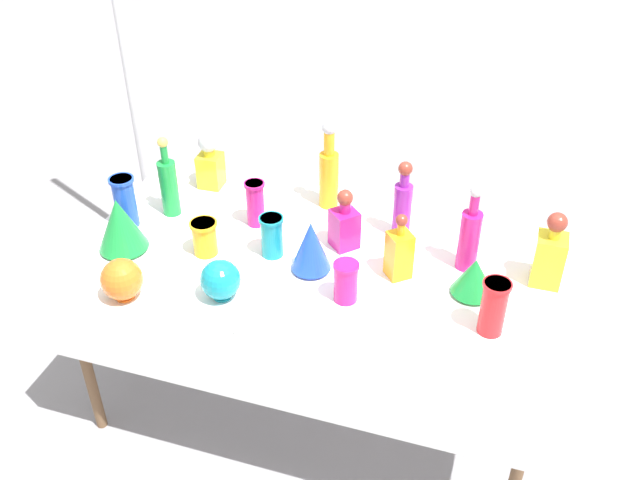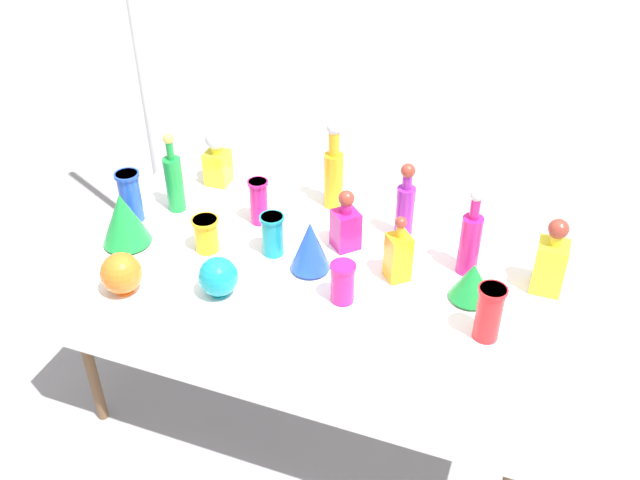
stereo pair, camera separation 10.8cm
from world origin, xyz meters
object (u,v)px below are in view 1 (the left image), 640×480
at_px(slender_vase_0, 272,235).
at_px(cardboard_box_behind_left, 435,261).
at_px(round_bowl_0, 220,280).
at_px(square_decanter_1, 344,224).
at_px(slender_vase_4, 255,202).
at_px(fluted_vase_1, 474,276).
at_px(tall_bottle_2, 329,172).
at_px(tall_bottle_1, 470,236).
at_px(fluted_vase_2, 120,224).
at_px(square_decanter_0, 210,162).
at_px(slender_vase_2, 494,306).
at_px(square_decanter_3, 399,252).
at_px(slender_vase_5, 346,281).
at_px(round_bowl_1, 122,279).
at_px(canopy_pole, 133,99).
at_px(slender_vase_1, 125,201).
at_px(fluted_vase_0, 311,246).
at_px(tall_bottle_0, 403,204).
at_px(tall_bottle_3, 169,185).
at_px(slender_vase_3, 205,236).
at_px(square_decanter_2, 550,254).

bearing_deg(slender_vase_0, cardboard_box_behind_left, 60.13).
bearing_deg(round_bowl_0, square_decanter_1, 52.87).
xyz_separation_m(slender_vase_4, fluted_vase_1, (0.91, -0.18, -0.02)).
xyz_separation_m(tall_bottle_2, slender_vase_0, (-0.10, -0.40, -0.07)).
xyz_separation_m(tall_bottle_1, fluted_vase_2, (-1.29, -0.29, -0.02)).
xyz_separation_m(square_decanter_0, slender_vase_2, (1.29, -0.58, -0.01)).
bearing_deg(square_decanter_3, fluted_vase_2, -171.28).
bearing_deg(round_bowl_0, fluted_vase_1, 18.82).
height_order(slender_vase_5, round_bowl_1, round_bowl_1).
distance_m(round_bowl_0, cardboard_box_behind_left, 1.51).
xyz_separation_m(slender_vase_5, canopy_pole, (-1.36, 0.94, 0.10)).
relative_size(square_decanter_3, round_bowl_1, 1.69).
height_order(slender_vase_1, cardboard_box_behind_left, slender_vase_1).
bearing_deg(fluted_vase_2, fluted_vase_0, 7.34).
distance_m(fluted_vase_0, round_bowl_0, 0.36).
bearing_deg(tall_bottle_0, tall_bottle_1, -24.82).
relative_size(tall_bottle_0, tall_bottle_2, 0.85).
distance_m(tall_bottle_0, cardboard_box_behind_left, 0.97).
distance_m(tall_bottle_2, tall_bottle_3, 0.66).
height_order(tall_bottle_0, square_decanter_1, tall_bottle_0).
bearing_deg(tall_bottle_1, tall_bottle_2, 157.62).
relative_size(square_decanter_0, round_bowl_1, 1.63).
bearing_deg(cardboard_box_behind_left, square_decanter_1, -109.69).
distance_m(slender_vase_1, slender_vase_3, 0.40).
distance_m(square_decanter_0, square_decanter_2, 1.48).
bearing_deg(fluted_vase_2, square_decanter_2, 10.33).
height_order(round_bowl_1, cardboard_box_behind_left, round_bowl_1).
relative_size(tall_bottle_1, square_decanter_1, 1.40).
distance_m(fluted_vase_0, fluted_vase_1, 0.60).
distance_m(round_bowl_0, canopy_pole, 1.42).
distance_m(tall_bottle_3, round_bowl_0, 0.62).
bearing_deg(tall_bottle_1, square_decanter_2, -0.57).
bearing_deg(slender_vase_2, slender_vase_4, 159.99).
bearing_deg(square_decanter_1, fluted_vase_2, -160.95).
xyz_separation_m(slender_vase_2, slender_vase_3, (-1.10, 0.11, -0.03)).
xyz_separation_m(tall_bottle_0, fluted_vase_1, (0.32, -0.28, -0.07)).
bearing_deg(fluted_vase_2, fluted_vase_1, 5.80).
relative_size(slender_vase_0, round_bowl_1, 1.08).
distance_m(slender_vase_1, fluted_vase_2, 0.17).
distance_m(slender_vase_3, fluted_vase_0, 0.42).
xyz_separation_m(slender_vase_0, fluted_vase_0, (0.17, -0.05, 0.02)).
xyz_separation_m(slender_vase_0, slender_vase_2, (0.85, -0.18, 0.02)).
relative_size(square_decanter_1, square_decanter_3, 0.94).
xyz_separation_m(square_decanter_1, round_bowl_1, (-0.66, -0.54, -0.02)).
height_order(square_decanter_2, canopy_pole, canopy_pole).
bearing_deg(slender_vase_3, slender_vase_4, 65.56).
distance_m(slender_vase_5, canopy_pole, 1.65).
height_order(slender_vase_1, fluted_vase_0, slender_vase_1).
relative_size(slender_vase_3, round_bowl_0, 0.93).
bearing_deg(slender_vase_4, slender_vase_5, -36.03).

